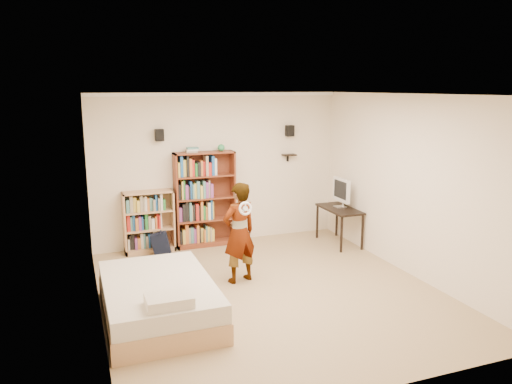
% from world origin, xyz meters
% --- Properties ---
extents(ground, '(4.50, 5.00, 0.01)m').
position_xyz_m(ground, '(0.00, 0.00, 0.00)').
color(ground, tan).
rests_on(ground, ground).
extents(room_shell, '(4.52, 5.02, 2.71)m').
position_xyz_m(room_shell, '(0.00, 0.00, 1.76)').
color(room_shell, silver).
rests_on(room_shell, ground).
extents(crown_molding, '(4.50, 5.00, 0.06)m').
position_xyz_m(crown_molding, '(0.00, 0.00, 2.67)').
color(crown_molding, white).
rests_on(crown_molding, room_shell).
extents(speaker_left, '(0.14, 0.12, 0.20)m').
position_xyz_m(speaker_left, '(-1.05, 2.40, 2.00)').
color(speaker_left, black).
rests_on(speaker_left, room_shell).
extents(speaker_right, '(0.14, 0.12, 0.20)m').
position_xyz_m(speaker_right, '(1.35, 2.40, 2.00)').
color(speaker_right, black).
rests_on(speaker_right, room_shell).
extents(wall_shelf, '(0.25, 0.16, 0.02)m').
position_xyz_m(wall_shelf, '(1.35, 2.41, 1.55)').
color(wall_shelf, black).
rests_on(wall_shelf, room_shell).
extents(tall_bookshelf, '(1.07, 0.31, 1.69)m').
position_xyz_m(tall_bookshelf, '(-0.30, 2.34, 0.84)').
color(tall_bookshelf, maroon).
rests_on(tall_bookshelf, ground).
extents(low_bookshelf, '(0.85, 0.32, 1.06)m').
position_xyz_m(low_bookshelf, '(-1.30, 2.34, 0.53)').
color(low_bookshelf, tan).
rests_on(low_bookshelf, ground).
extents(computer_desk, '(0.49, 0.97, 0.66)m').
position_xyz_m(computer_desk, '(1.99, 1.59, 0.33)').
color(computer_desk, black).
rests_on(computer_desk, ground).
extents(imac, '(0.14, 0.53, 0.52)m').
position_xyz_m(imac, '(2.03, 1.66, 0.92)').
color(imac, white).
rests_on(imac, computer_desk).
extents(daybed, '(1.30, 2.00, 0.59)m').
position_xyz_m(daybed, '(-1.58, -0.24, 0.30)').
color(daybed, beige).
rests_on(daybed, ground).
extents(person, '(0.62, 0.49, 1.48)m').
position_xyz_m(person, '(-0.27, 0.52, 0.74)').
color(person, black).
rests_on(person, ground).
extents(wii_wheel, '(0.19, 0.07, 0.19)m').
position_xyz_m(wii_wheel, '(-0.27, 0.24, 1.16)').
color(wii_wheel, white).
rests_on(wii_wheel, person).
extents(navy_bag, '(0.34, 0.26, 0.41)m').
position_xyz_m(navy_bag, '(-1.16, 2.04, 0.21)').
color(navy_bag, black).
rests_on(navy_bag, ground).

